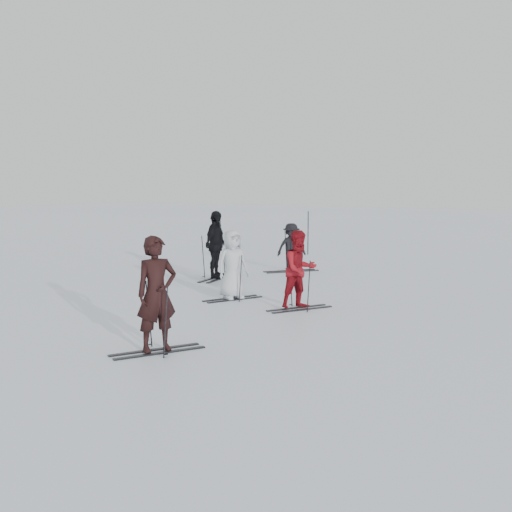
{
  "coord_description": "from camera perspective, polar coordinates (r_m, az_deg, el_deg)",
  "views": [
    {
      "loc": [
        8.68,
        -12.48,
        2.8
      ],
      "look_at": [
        0.0,
        1.0,
        1.0
      ],
      "focal_mm": 45.0,
      "sensor_mm": 36.0,
      "label": 1
    }
  ],
  "objects": [
    {
      "name": "ground",
      "position": [
        15.46,
        -2.01,
        -4.04
      ],
      "size": [
        120.0,
        120.0,
        0.0
      ],
      "primitive_type": "plane",
      "color": "silver",
      "rests_on": "ground"
    },
    {
      "name": "skier_near_dark",
      "position": [
        10.78,
        -8.83,
        -3.48
      ],
      "size": [
        0.73,
        0.83,
        1.93
      ],
      "primitive_type": "imported",
      "rotation": [
        0.0,
        0.0,
        1.1
      ],
      "color": "black",
      "rests_on": "ground"
    },
    {
      "name": "skier_red",
      "position": [
        14.36,
        3.91,
        -1.32
      ],
      "size": [
        0.98,
        1.06,
        1.75
      ],
      "primitive_type": "imported",
      "rotation": [
        0.0,
        0.0,
        1.09
      ],
      "color": "maroon",
      "rests_on": "ground"
    },
    {
      "name": "skier_grey",
      "position": [
        15.57,
        -2.1,
        -0.84
      ],
      "size": [
        0.81,
        0.96,
        1.67
      ],
      "primitive_type": "imported",
      "rotation": [
        0.0,
        0.0,
        1.17
      ],
      "color": "#B6BBC0",
      "rests_on": "ground"
    },
    {
      "name": "skier_uphill_left",
      "position": [
        18.96,
        -3.61,
        0.93
      ],
      "size": [
        0.72,
        1.24,
        1.99
      ],
      "primitive_type": "imported",
      "rotation": [
        0.0,
        0.0,
        1.78
      ],
      "color": "black",
      "rests_on": "ground"
    },
    {
      "name": "skier_uphill_far",
      "position": [
        20.6,
        3.15,
        0.72
      ],
      "size": [
        1.03,
        1.13,
        1.52
      ],
      "primitive_type": "imported",
      "rotation": [
        0.0,
        0.0,
        0.95
      ],
      "color": "black",
      "rests_on": "ground"
    },
    {
      "name": "skis_near_dark",
      "position": [
        10.85,
        -8.79,
        -5.34
      ],
      "size": [
        1.88,
        1.53,
        1.21
      ],
      "primitive_type": null,
      "rotation": [
        0.0,
        0.0,
        1.1
      ],
      "color": "black",
      "rests_on": "ground"
    },
    {
      "name": "skis_red",
      "position": [
        14.4,
        3.9,
        -2.44
      ],
      "size": [
        1.82,
        1.5,
        1.18
      ],
      "primitive_type": null,
      "rotation": [
        0.0,
        0.0,
        1.09
      ],
      "color": "black",
      "rests_on": "ground"
    },
    {
      "name": "skis_grey",
      "position": [
        15.61,
        -2.09,
        -1.78
      ],
      "size": [
        1.79,
        1.4,
        1.16
      ],
      "primitive_type": null,
      "rotation": [
        0.0,
        0.0,
        1.17
      ],
      "color": "black",
      "rests_on": "ground"
    },
    {
      "name": "skis_uphill_left",
      "position": [
        18.99,
        -3.61,
        -0.07
      ],
      "size": [
        1.98,
        1.32,
        1.32
      ],
      "primitive_type": null,
      "rotation": [
        0.0,
        0.0,
        1.78
      ],
      "color": "black",
      "rests_on": "ground"
    },
    {
      "name": "skis_uphill_far",
      "position": [
        20.61,
        3.15,
        0.49
      ],
      "size": [
        2.09,
        1.89,
        1.36
      ],
      "primitive_type": null,
      "rotation": [
        0.0,
        0.0,
        0.95
      ],
      "color": "black",
      "rests_on": "ground"
    },
    {
      "name": "piste_marker",
      "position": [
        25.67,
        4.65,
        2.06
      ],
      "size": [
        0.05,
        0.05,
        1.73
      ],
      "primitive_type": "cylinder",
      "rotation": [
        0.0,
        0.0,
        0.3
      ],
      "color": "black",
      "rests_on": "ground"
    }
  ]
}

